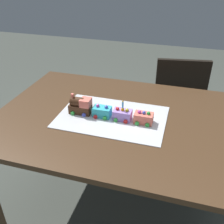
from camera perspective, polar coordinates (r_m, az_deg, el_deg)
ground_plane at (r=1.97m, az=1.15°, el=-19.55°), size 8.00×8.00×0.00m
dining_table at (r=1.54m, az=1.39°, el=-4.39°), size 1.40×1.00×0.74m
chair at (r=2.30m, az=14.00°, el=2.81°), size 0.46×0.46×0.86m
cake_board at (r=1.47m, az=0.00°, el=-1.07°), size 0.60×0.40×0.00m
cake_locomotive at (r=1.50m, az=-6.89°, el=1.41°), size 0.14×0.08×0.12m
cake_car_gondola_turquoise at (r=1.46m, az=-2.19°, el=0.09°), size 0.10×0.08×0.07m
cake_car_flatbed_lavender at (r=1.44m, az=2.28°, el=-0.58°), size 0.10×0.08×0.07m
cake_car_caboose_coral at (r=1.42m, az=6.91°, el=-1.28°), size 0.10×0.08×0.07m
birthday_candle at (r=1.40m, az=2.37°, el=1.74°), size 0.01×0.01×0.05m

